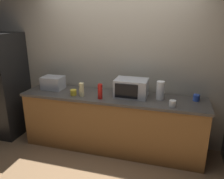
# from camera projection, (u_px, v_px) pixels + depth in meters

# --- Properties ---
(ground_plane) EXTENTS (8.00, 8.00, 0.00)m
(ground_plane) POSITION_uv_depth(u_px,v_px,m) (105.00, 161.00, 3.36)
(ground_plane) COLOR #93704C
(back_wall) EXTENTS (6.40, 0.10, 2.70)m
(back_wall) POSITION_uv_depth(u_px,v_px,m) (119.00, 62.00, 3.68)
(back_wall) COLOR #B2A893
(back_wall) RESTS_ON ground_plane
(counter_run) EXTENTS (2.84, 0.64, 0.90)m
(counter_run) POSITION_uv_depth(u_px,v_px,m) (112.00, 122.00, 3.58)
(counter_run) COLOR brown
(counter_run) RESTS_ON ground_plane
(refrigerator) EXTENTS (0.72, 0.73, 1.80)m
(refrigerator) POSITION_uv_depth(u_px,v_px,m) (1.00, 85.00, 3.98)
(refrigerator) COLOR black
(refrigerator) RESTS_ON ground_plane
(microwave) EXTENTS (0.48, 0.35, 0.27)m
(microwave) POSITION_uv_depth(u_px,v_px,m) (131.00, 88.00, 3.37)
(microwave) COLOR #B7BABF
(microwave) RESTS_ON counter_run
(toaster_oven) EXTENTS (0.34, 0.26, 0.21)m
(toaster_oven) POSITION_uv_depth(u_px,v_px,m) (53.00, 83.00, 3.74)
(toaster_oven) COLOR #B7BABF
(toaster_oven) RESTS_ON counter_run
(paper_towel_roll) EXTENTS (0.12, 0.12, 0.27)m
(paper_towel_roll) POSITION_uv_depth(u_px,v_px,m) (160.00, 90.00, 3.26)
(paper_towel_roll) COLOR white
(paper_towel_roll) RESTS_ON counter_run
(bottle_hand_soap) EXTENTS (0.08, 0.08, 0.21)m
(bottle_hand_soap) POSITION_uv_depth(u_px,v_px,m) (82.00, 90.00, 3.39)
(bottle_hand_soap) COLOR beige
(bottle_hand_soap) RESTS_ON counter_run
(bottle_hot_sauce) EXTENTS (0.07, 0.07, 0.22)m
(bottle_hot_sauce) POSITION_uv_depth(u_px,v_px,m) (100.00, 91.00, 3.28)
(bottle_hot_sauce) COLOR red
(bottle_hot_sauce) RESTS_ON counter_run
(mug_yellow) EXTENTS (0.09, 0.09, 0.09)m
(mug_yellow) POSITION_uv_depth(u_px,v_px,m) (73.00, 92.00, 3.46)
(mug_yellow) COLOR yellow
(mug_yellow) RESTS_ON counter_run
(mug_white) EXTENTS (0.09, 0.09, 0.09)m
(mug_white) POSITION_uv_depth(u_px,v_px,m) (173.00, 103.00, 3.02)
(mug_white) COLOR white
(mug_white) RESTS_ON counter_run
(mug_blue) EXTENTS (0.09, 0.09, 0.09)m
(mug_blue) POSITION_uv_depth(u_px,v_px,m) (196.00, 98.00, 3.22)
(mug_blue) COLOR #2D4CB2
(mug_blue) RESTS_ON counter_run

